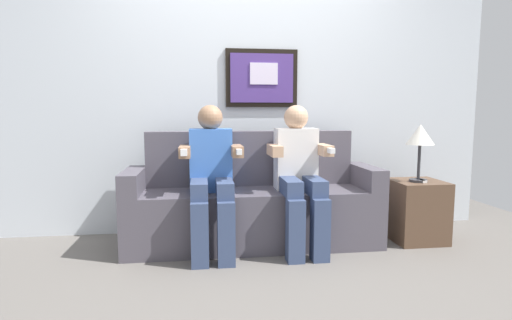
# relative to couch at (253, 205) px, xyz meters

# --- Properties ---
(ground_plane) EXTENTS (5.70, 5.70, 0.00)m
(ground_plane) POSITION_rel_couch_xyz_m (0.00, -0.33, -0.31)
(ground_plane) COLOR #66605B
(back_wall_assembly) EXTENTS (4.38, 0.10, 2.60)m
(back_wall_assembly) POSITION_rel_couch_xyz_m (0.00, 0.44, 0.99)
(back_wall_assembly) COLOR silver
(back_wall_assembly) RESTS_ON ground_plane
(couch) EXTENTS (1.98, 0.58, 0.90)m
(couch) POSITION_rel_couch_xyz_m (0.00, 0.00, 0.00)
(couch) COLOR #514C56
(couch) RESTS_ON ground_plane
(person_on_left) EXTENTS (0.46, 0.56, 1.11)m
(person_on_left) POSITION_rel_couch_xyz_m (-0.33, -0.17, 0.29)
(person_on_left) COLOR #3F72CC
(person_on_left) RESTS_ON ground_plane
(person_on_right) EXTENTS (0.46, 0.56, 1.11)m
(person_on_right) POSITION_rel_couch_xyz_m (0.33, -0.17, 0.29)
(person_on_right) COLOR white
(person_on_right) RESTS_ON ground_plane
(side_table_right) EXTENTS (0.40, 0.40, 0.50)m
(side_table_right) POSITION_rel_couch_xyz_m (1.34, -0.11, -0.06)
(side_table_right) COLOR brown
(side_table_right) RESTS_ON ground_plane
(table_lamp) EXTENTS (0.22, 0.22, 0.46)m
(table_lamp) POSITION_rel_couch_xyz_m (1.32, -0.15, 0.55)
(table_lamp) COLOR #333338
(table_lamp) RESTS_ON side_table_right
(spare_remote_on_table) EXTENTS (0.04, 0.13, 0.02)m
(spare_remote_on_table) POSITION_rel_couch_xyz_m (1.34, -0.16, 0.20)
(spare_remote_on_table) COLOR white
(spare_remote_on_table) RESTS_ON side_table_right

